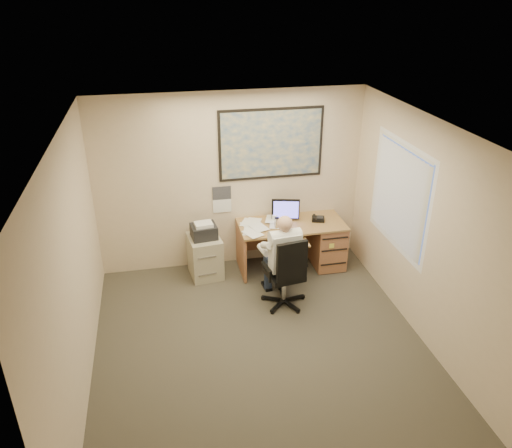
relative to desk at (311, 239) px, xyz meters
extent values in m
cube|color=#3B372D|center=(-1.19, -1.90, -0.44)|extent=(4.00, 4.50, 0.00)
cube|color=white|center=(-1.19, -1.90, 2.26)|extent=(4.00, 4.50, 0.00)
cube|color=beige|center=(-1.19, 0.35, 0.91)|extent=(4.00, 0.00, 2.70)
cube|color=beige|center=(-1.19, -4.15, 0.91)|extent=(4.00, 0.00, 2.70)
cube|color=beige|center=(-3.19, -1.90, 0.91)|extent=(0.00, 4.50, 2.70)
cube|color=beige|center=(0.81, -1.90, 0.91)|extent=(0.00, 4.50, 2.70)
cube|color=#A47B46|center=(-0.33, -0.02, 0.30)|extent=(1.60, 0.75, 0.03)
cube|color=#AE6E47|center=(0.25, -0.02, -0.08)|extent=(0.45, 0.70, 0.70)
cube|color=#AE6E47|center=(-1.11, -0.02, -0.08)|extent=(0.04, 0.70, 0.70)
cube|color=#AE6E47|center=(-0.33, 0.32, 0.01)|extent=(1.55, 0.03, 0.55)
cylinder|color=black|center=(-0.40, 0.13, 0.32)|extent=(0.17, 0.17, 0.02)
cube|color=black|center=(-0.40, 0.11, 0.50)|extent=(0.42, 0.14, 0.32)
cube|color=#6159F3|center=(-0.40, 0.08, 0.50)|extent=(0.37, 0.10, 0.27)
cube|color=#A47B46|center=(-0.49, -0.47, 0.22)|extent=(0.55, 0.30, 0.02)
cube|color=beige|center=(-0.49, -0.47, 0.24)|extent=(0.43, 0.14, 0.02)
cube|color=black|center=(0.10, 0.00, 0.33)|extent=(0.23, 0.22, 0.05)
cylinder|color=silver|center=(-0.59, -0.13, 0.39)|extent=(0.07, 0.07, 0.16)
cylinder|color=white|center=(-0.56, 0.13, 0.36)|extent=(0.08, 0.08, 0.10)
cube|color=white|center=(-0.78, -0.02, 0.32)|extent=(0.60, 0.56, 0.02)
cube|color=#1E4C93|center=(-0.58, 0.33, 1.46)|extent=(1.56, 0.03, 1.06)
cube|color=white|center=(-1.33, 0.34, 0.64)|extent=(0.28, 0.01, 0.42)
cube|color=#ABA48A|center=(-1.66, 0.02, -0.12)|extent=(0.51, 0.59, 0.63)
cube|color=black|center=(-1.66, 0.02, 0.30)|extent=(0.40, 0.36, 0.20)
cube|color=white|center=(-1.66, 0.00, 0.42)|extent=(0.28, 0.23, 0.05)
cylinder|color=silver|center=(-0.68, -0.96, -0.19)|extent=(0.06, 0.06, 0.40)
cube|color=black|center=(-0.68, -0.96, 0.03)|extent=(0.52, 0.52, 0.07)
cube|color=black|center=(-0.72, -1.19, 0.35)|extent=(0.42, 0.12, 0.55)
camera|label=1|loc=(-2.24, -6.54, 3.60)|focal=35.00mm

